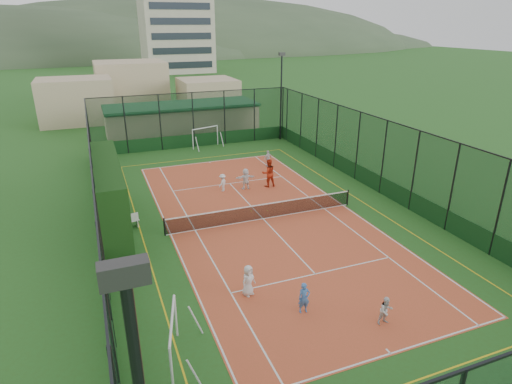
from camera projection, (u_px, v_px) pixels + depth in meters
ground at (263, 219)px, 25.32m from camera, size 300.00×300.00×0.00m
court_slab at (263, 219)px, 25.32m from camera, size 11.17×23.97×0.01m
tennis_net at (263, 211)px, 25.12m from camera, size 11.67×0.12×1.06m
perimeter_fence at (263, 179)px, 24.39m from camera, size 18.12×34.12×5.00m
floodlight_ne at (281, 97)px, 41.06m from camera, size 0.60×0.26×8.25m
clubhouse at (182, 119)px, 43.78m from camera, size 15.20×7.20×3.15m
apartment_tower at (174, 2)px, 94.78m from camera, size 15.00×12.00×30.00m
distant_hills at (107, 54)px, 155.14m from camera, size 200.00×60.00×24.00m
hedge_left at (110, 196)px, 23.38m from camera, size 1.36×9.10×3.98m
white_bench at (123, 222)px, 23.86m from camera, size 1.76×0.83×0.95m
futsal_goal_near at (174, 341)px, 14.36m from camera, size 2.86×1.44×1.78m
futsal_goal_far at (205, 137)px, 39.61m from camera, size 2.93×1.66×1.81m
child_near_left at (248, 280)px, 18.03m from camera, size 0.81×0.70×1.41m
child_near_mid at (304, 298)px, 16.97m from camera, size 0.51×0.37×1.31m
child_near_right at (386, 311)px, 16.33m from camera, size 0.59×0.47×1.18m
child_far_left at (223, 183)px, 29.28m from camera, size 0.89×0.87×1.22m
child_far_right at (268, 158)px, 34.35m from camera, size 0.82×0.50×1.30m
child_far_back at (246, 179)px, 29.63m from camera, size 1.40×0.54×1.48m
coach at (268, 173)px, 29.98m from camera, size 0.98×0.77×2.00m
tennis_balls at (251, 210)px, 26.43m from camera, size 5.31×0.92×0.07m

